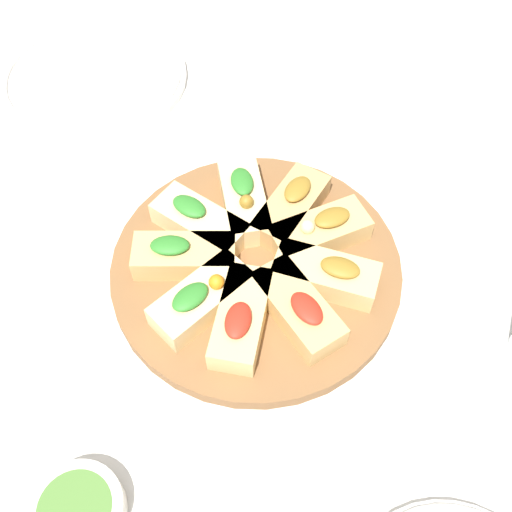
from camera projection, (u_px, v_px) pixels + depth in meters
name	position (u px, v px, depth m)	size (l,w,h in m)	color
ground_plane	(256.00, 272.00, 0.66)	(3.00, 3.00, 0.00)	silver
serving_board	(256.00, 268.00, 0.65)	(0.31, 0.31, 0.02)	brown
focaccia_slice_0	(199.00, 222.00, 0.65)	(0.11, 0.06, 0.04)	#E5C689
focaccia_slice_1	(184.00, 255.00, 0.63)	(0.11, 0.10, 0.04)	tan
focaccia_slice_2	(201.00, 298.00, 0.60)	(0.05, 0.11, 0.04)	#E5C689
focaccia_slice_3	(241.00, 318.00, 0.59)	(0.09, 0.12, 0.04)	#DBB775
focaccia_slice_4	(298.00, 308.00, 0.59)	(0.12, 0.07, 0.04)	tan
focaccia_slice_5	(326.00, 274.00, 0.62)	(0.12, 0.08, 0.04)	#DBB775
focaccia_slice_6	(320.00, 231.00, 0.65)	(0.09, 0.12, 0.04)	tan
focaccia_slice_7	(291.00, 207.00, 0.67)	(0.06, 0.11, 0.04)	tan
focaccia_slice_8	(244.00, 200.00, 0.67)	(0.11, 0.10, 0.04)	#E5C689
plate_right	(93.00, 77.00, 0.83)	(0.26, 0.26, 0.02)	white
dipping_bowl	(77.00, 511.00, 0.50)	(0.08, 0.08, 0.02)	silver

